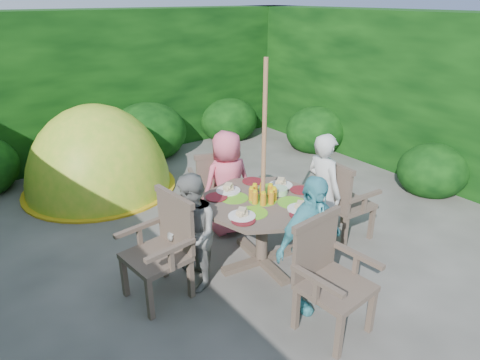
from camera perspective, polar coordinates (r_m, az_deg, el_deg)
ground at (r=5.16m, az=-2.20°, el=-8.30°), size 60.00×60.00×0.00m
hedge_enclosure at (r=5.74m, az=-9.95°, el=8.32°), size 9.00×9.00×2.50m
patio_table at (r=4.49m, az=3.06°, el=-4.07°), size 1.46×1.46×0.91m
parasol_pole at (r=4.30m, az=3.14°, el=1.34°), size 0.05×0.05×2.20m
garden_chair_right at (r=5.15m, az=13.42°, el=-2.53°), size 0.55×0.61×0.96m
garden_chair_left at (r=4.16m, az=-10.25°, el=-8.72°), size 0.59×0.65×0.98m
garden_chair_back at (r=5.41m, az=-3.33°, el=-0.68°), size 0.71×0.66×0.95m
garden_chair_front at (r=3.80m, az=11.68°, el=-12.31°), size 0.64×0.58×0.99m
child_right at (r=4.91m, az=10.99°, el=-1.52°), size 0.35×0.51×1.36m
child_left at (r=4.19m, az=-6.40°, el=-7.05°), size 0.59×0.68×1.20m
child_back at (r=5.11m, az=-1.72°, el=-0.44°), size 0.66×0.46×1.29m
child_front at (r=3.92m, az=9.27°, el=-8.51°), size 0.78×0.34×1.32m
dome_tent at (r=6.86m, az=-18.01°, el=-1.07°), size 2.38×2.38×2.57m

